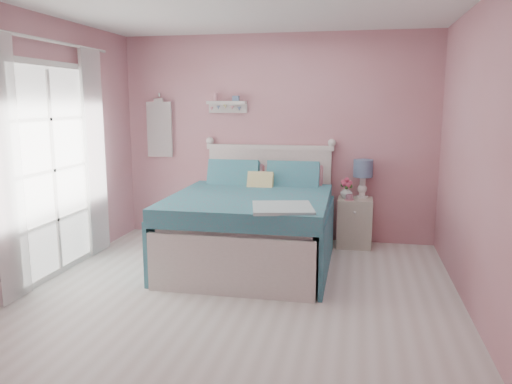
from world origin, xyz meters
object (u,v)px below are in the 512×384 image
(nightstand, at_px, (354,222))
(teacup, at_px, (349,197))
(bed, at_px, (253,225))
(vase, at_px, (346,192))
(table_lamp, at_px, (363,171))

(nightstand, relative_size, teacup, 6.78)
(bed, height_order, teacup, bed)
(vase, bearing_deg, teacup, -70.68)
(table_lamp, bearing_deg, vase, -153.39)
(vase, distance_m, teacup, 0.13)
(nightstand, distance_m, table_lamp, 0.64)
(teacup, bearing_deg, table_lamp, 53.94)
(bed, height_order, table_lamp, bed)
(vase, relative_size, teacup, 1.75)
(nightstand, height_order, teacup, teacup)
(table_lamp, bearing_deg, teacup, -126.06)
(bed, relative_size, table_lamp, 4.50)
(teacup, bearing_deg, bed, -145.17)
(bed, xyz_separation_m, nightstand, (1.10, 0.83, -0.11))
(nightstand, bearing_deg, table_lamp, 49.04)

